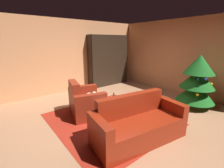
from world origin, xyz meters
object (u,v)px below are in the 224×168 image
coffee_table (115,107)px  decorated_tree (197,81)px  book_stack_on_table (116,103)px  bottle_on_table (114,98)px  bookshelf_unit (111,61)px  couch_red (138,125)px  armchair_red (85,103)px

coffee_table → decorated_tree: size_ratio=0.45×
book_stack_on_table → bottle_on_table: bearing=159.0°
bookshelf_unit → couch_red: size_ratio=1.09×
bookshelf_unit → bottle_on_table: bearing=-37.0°
bookshelf_unit → decorated_tree: bearing=6.3°
bottle_on_table → couch_red: bearing=-9.1°
bookshelf_unit → bottle_on_table: size_ratio=8.82×
coffee_table → book_stack_on_table: size_ratio=3.19×
book_stack_on_table → bottle_on_table: bottle_on_table is taller
book_stack_on_table → decorated_tree: (0.71, 2.35, 0.28)m
armchair_red → couch_red: 1.56m
book_stack_on_table → decorated_tree: decorated_tree is taller
bookshelf_unit → decorated_tree: (3.41, 0.38, -0.25)m
couch_red → decorated_tree: 2.48m
armchair_red → coffee_table: size_ratio=1.65×
couch_red → bottle_on_table: (-0.91, 0.15, 0.24)m
bookshelf_unit → decorated_tree: bookshelf_unit is taller
couch_red → decorated_tree: size_ratio=1.27×
bottle_on_table → armchair_red: bearing=-146.6°
book_stack_on_table → bottle_on_table: 0.17m
coffee_table → book_stack_on_table: book_stack_on_table is taller
armchair_red → book_stack_on_table: (0.79, 0.35, 0.17)m
couch_red → armchair_red: bearing=-170.1°
book_stack_on_table → bottle_on_table: size_ratio=0.89×
armchair_red → decorated_tree: 3.12m
book_stack_on_table → bookshelf_unit: bearing=143.8°
bookshelf_unit → armchair_red: bearing=-50.6°
armchair_red → couch_red: bearing=9.9°
couch_red → bottle_on_table: couch_red is taller
decorated_tree → bottle_on_table: bearing=-110.9°
armchair_red → couch_red: size_ratio=0.58×
armchair_red → book_stack_on_table: armchair_red is taller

